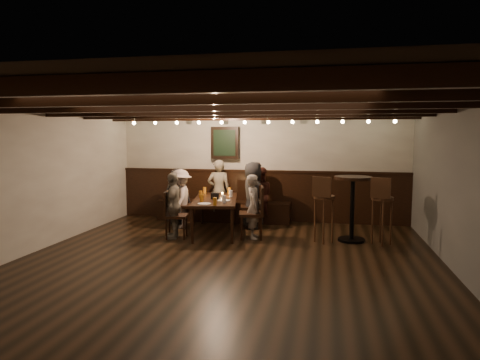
% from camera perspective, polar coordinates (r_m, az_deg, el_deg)
% --- Properties ---
extents(room, '(7.00, 7.00, 7.00)m').
position_cam_1_polar(room, '(8.44, -0.47, 0.23)').
color(room, black).
rests_on(room, ground).
extents(dining_table, '(1.14, 1.94, 0.68)m').
position_cam_1_polar(dining_table, '(8.42, -3.30, -2.86)').
color(dining_table, black).
rests_on(dining_table, floor).
extents(chair_left_near, '(0.52, 0.52, 0.97)m').
position_cam_1_polar(chair_left_near, '(9.00, -7.68, -4.45)').
color(chair_left_near, black).
rests_on(chair_left_near, floor).
extents(chair_left_far, '(0.47, 0.47, 0.88)m').
position_cam_1_polar(chair_left_far, '(8.13, -8.60, -5.80)').
color(chair_left_far, black).
rests_on(chair_left_far, floor).
extents(chair_right_near, '(0.49, 0.49, 0.92)m').
position_cam_1_polar(chair_right_near, '(8.90, 1.56, -4.62)').
color(chair_right_near, black).
rests_on(chair_right_near, floor).
extents(chair_right_far, '(0.52, 0.52, 0.97)m').
position_cam_1_polar(chair_right_far, '(8.02, 1.64, -5.69)').
color(chair_right_far, black).
rests_on(chair_right_far, floor).
extents(person_bench_left, '(0.64, 0.48, 1.20)m').
position_cam_1_polar(person_bench_left, '(9.42, -8.38, -2.14)').
color(person_bench_left, '#27282A').
rests_on(person_bench_left, floor).
extents(person_bench_centre, '(0.56, 0.42, 1.39)m').
position_cam_1_polar(person_bench_centre, '(9.45, -2.85, -1.46)').
color(person_bench_centre, slate).
rests_on(person_bench_centre, floor).
extents(person_bench_right, '(0.68, 0.57, 1.24)m').
position_cam_1_polar(person_bench_right, '(9.30, 2.64, -2.07)').
color(person_bench_right, '#4F231B').
rests_on(person_bench_right, floor).
extents(person_left_near, '(0.59, 0.86, 1.22)m').
position_cam_1_polar(person_left_near, '(8.95, -7.89, -2.47)').
color(person_left_near, '#B7A49B').
rests_on(person_left_near, floor).
extents(person_left_far, '(0.43, 0.77, 1.24)m').
position_cam_1_polar(person_left_far, '(8.07, -8.86, -3.36)').
color(person_left_far, gray).
rests_on(person_left_far, floor).
extents(person_right_near, '(0.55, 0.74, 1.38)m').
position_cam_1_polar(person_right_near, '(8.84, 1.76, -2.02)').
color(person_right_near, black).
rests_on(person_right_near, floor).
extents(person_right_far, '(0.36, 0.48, 1.20)m').
position_cam_1_polar(person_right_far, '(7.96, 1.86, -3.56)').
color(person_right_far, gray).
rests_on(person_right_far, floor).
extents(pint_a, '(0.07, 0.07, 0.14)m').
position_cam_1_polar(pint_a, '(9.12, -4.75, -1.39)').
color(pint_a, '#BF7219').
rests_on(pint_a, dining_table).
extents(pint_b, '(0.07, 0.07, 0.14)m').
position_cam_1_polar(pint_b, '(9.03, -1.43, -1.44)').
color(pint_b, '#BF7219').
rests_on(pint_b, dining_table).
extents(pint_c, '(0.07, 0.07, 0.14)m').
position_cam_1_polar(pint_c, '(8.53, -5.27, -1.91)').
color(pint_c, '#BF7219').
rests_on(pint_c, dining_table).
extents(pint_d, '(0.07, 0.07, 0.14)m').
position_cam_1_polar(pint_d, '(8.59, -1.22, -1.83)').
color(pint_d, silver).
rests_on(pint_d, dining_table).
extents(pint_e, '(0.07, 0.07, 0.14)m').
position_cam_1_polar(pint_e, '(7.98, -5.12, -2.45)').
color(pint_e, '#BF7219').
rests_on(pint_e, dining_table).
extents(pint_f, '(0.07, 0.07, 0.14)m').
position_cam_1_polar(pint_f, '(7.85, -2.14, -2.58)').
color(pint_f, silver).
rests_on(pint_f, dining_table).
extents(pint_g, '(0.07, 0.07, 0.14)m').
position_cam_1_polar(pint_g, '(7.61, -3.37, -2.85)').
color(pint_g, '#BF7219').
rests_on(pint_g, dining_table).
extents(plate_near, '(0.24, 0.24, 0.01)m').
position_cam_1_polar(plate_near, '(7.74, -4.79, -3.19)').
color(plate_near, white).
rests_on(plate_near, dining_table).
extents(plate_far, '(0.24, 0.24, 0.01)m').
position_cam_1_polar(plate_far, '(8.11, -2.19, -2.75)').
color(plate_far, white).
rests_on(plate_far, dining_table).
extents(condiment_caddy, '(0.15, 0.10, 0.12)m').
position_cam_1_polar(condiment_caddy, '(8.36, -3.33, -2.13)').
color(condiment_caddy, black).
rests_on(condiment_caddy, dining_table).
extents(candle, '(0.05, 0.05, 0.05)m').
position_cam_1_polar(candle, '(8.70, -2.38, -2.03)').
color(candle, beige).
rests_on(candle, dining_table).
extents(high_top_table, '(0.67, 0.67, 1.18)m').
position_cam_1_polar(high_top_table, '(7.99, 14.76, -2.44)').
color(high_top_table, black).
rests_on(high_top_table, floor).
extents(bar_stool_left, '(0.40, 0.42, 1.20)m').
position_cam_1_polar(bar_stool_left, '(7.82, 11.09, -4.98)').
color(bar_stool_left, '#3D2613').
rests_on(bar_stool_left, floor).
extents(bar_stool_right, '(0.41, 0.43, 1.20)m').
position_cam_1_polar(bar_stool_right, '(7.93, 18.36, -5.03)').
color(bar_stool_right, '#3D2613').
rests_on(bar_stool_right, floor).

